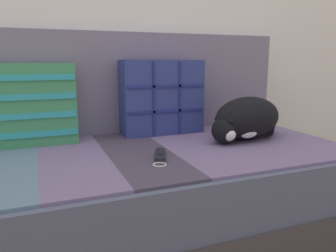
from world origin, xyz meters
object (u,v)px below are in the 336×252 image
(couch, at_px, (135,191))
(sleeping_cat, at_px, (246,119))
(game_remote_far, at_px, (160,156))
(throw_pillow_striped, at_px, (28,105))
(throw_pillow_quilted, at_px, (162,97))

(couch, bearing_deg, sleeping_cat, -2.65)
(couch, distance_m, game_remote_far, 0.25)
(throw_pillow_striped, xyz_separation_m, sleeping_cat, (0.90, -0.26, -0.08))
(throw_pillow_quilted, height_order, sleeping_cat, throw_pillow_quilted)
(sleeping_cat, distance_m, game_remote_far, 0.49)
(sleeping_cat, xyz_separation_m, game_remote_far, (-0.46, -0.13, -0.08))
(game_remote_far, bearing_deg, sleeping_cat, 16.19)
(throw_pillow_quilted, height_order, game_remote_far, throw_pillow_quilted)
(throw_pillow_quilted, distance_m, throw_pillow_striped, 0.60)
(couch, xyz_separation_m, game_remote_far, (0.05, -0.16, 0.19))
(throw_pillow_quilted, distance_m, sleeping_cat, 0.41)
(throw_pillow_quilted, relative_size, game_remote_far, 2.06)
(throw_pillow_quilted, xyz_separation_m, game_remote_far, (-0.16, -0.40, -0.17))
(throw_pillow_quilted, height_order, throw_pillow_striped, throw_pillow_quilted)
(sleeping_cat, bearing_deg, throw_pillow_quilted, 139.46)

